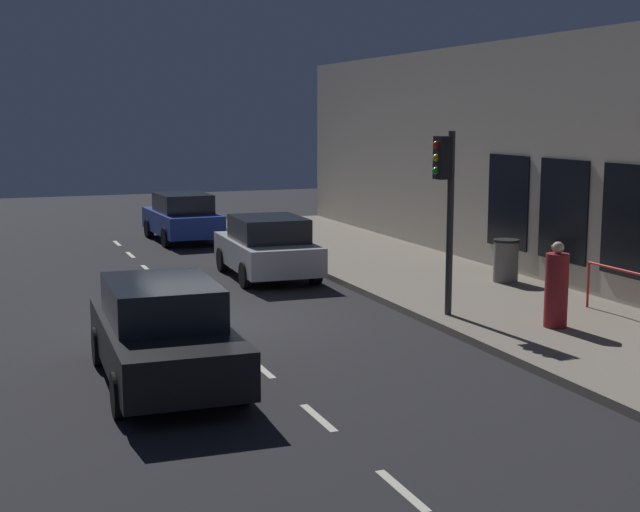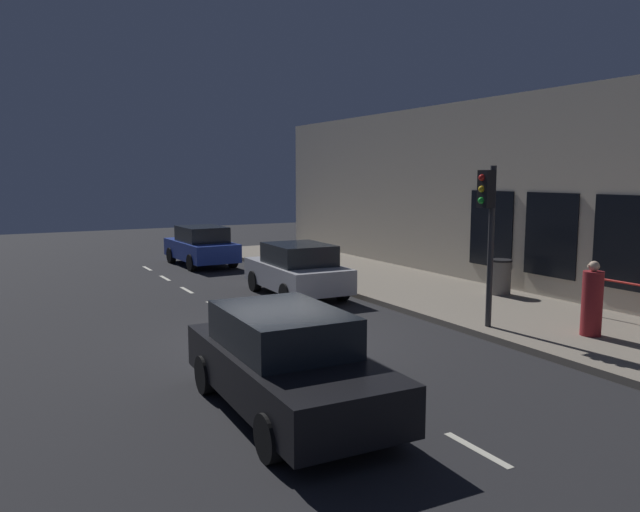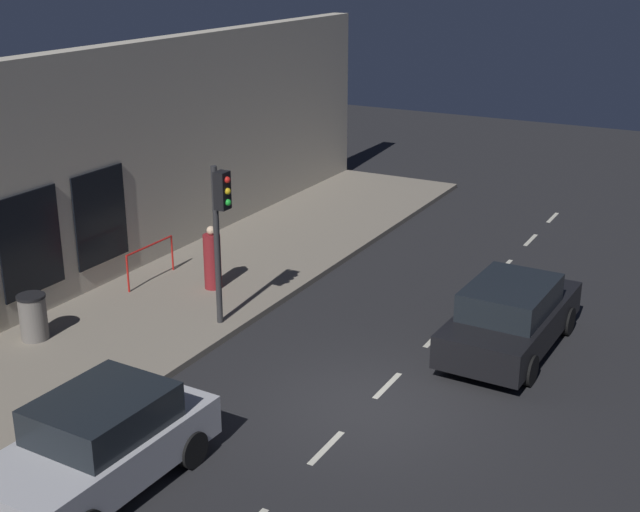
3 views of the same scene
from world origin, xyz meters
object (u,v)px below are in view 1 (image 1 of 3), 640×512
Objects in this scene: parked_car_0 at (164,333)px; trash_bin at (506,260)px; parked_car_2 at (182,217)px; parked_car_1 at (267,247)px; traffic_light at (446,189)px; pedestrian_0 at (556,289)px.

parked_car_0 reaches higher than trash_bin.
parked_car_2 is at bearing -101.69° from parked_car_0.
parked_car_0 is at bearing -105.57° from parked_car_2.
trash_bin is (4.93, -3.36, -0.12)m from parked_car_1.
parked_car_1 reaches higher than trash_bin.
traffic_light is 0.90× the size of parked_car_2.
parked_car_1 is 3.95× the size of trash_bin.
pedestrian_0 reaches higher than trash_bin.
parked_car_1 is 5.97m from trash_bin.
traffic_light is 6.67m from parked_car_0.
parked_car_2 is 12.11m from trash_bin.
traffic_light reaches higher than pedestrian_0.
parked_car_2 is at bearing 116.89° from trash_bin.
traffic_light is at bearing 77.75° from pedestrian_0.
pedestrian_0 is at bearing -48.54° from traffic_light.
traffic_light reaches higher than parked_car_1.
traffic_light is at bearing -139.89° from trash_bin.
parked_car_1 is 7.46m from parked_car_2.
parked_car_1 and parked_car_2 have the same top height.
parked_car_1 is 2.49× the size of pedestrian_0.
trash_bin is at bearing -150.97° from parked_car_0.
trash_bin is (9.22, 4.73, -0.12)m from parked_car_0.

